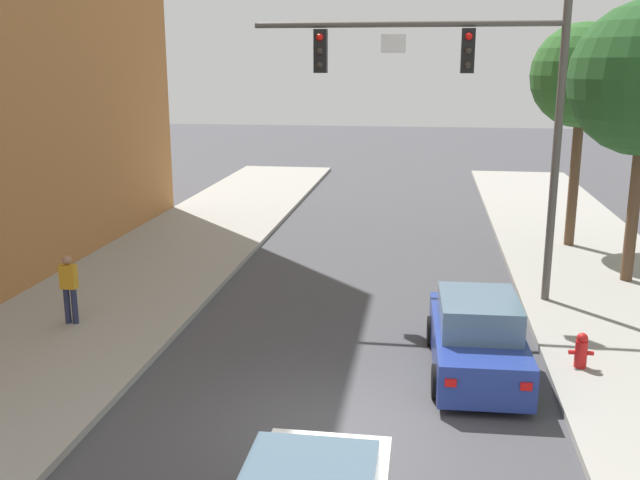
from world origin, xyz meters
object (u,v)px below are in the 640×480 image
pedestrian_sidewalk_left_walker (69,286)px  street_tree_third (583,77)px  traffic_signal_mast (468,91)px  fire_hydrant (581,350)px  car_lead_blue (477,338)px

pedestrian_sidewalk_left_walker → street_tree_third: street_tree_third is taller
traffic_signal_mast → street_tree_third: 7.14m
pedestrian_sidewalk_left_walker → fire_hydrant: pedestrian_sidewalk_left_walker is taller
car_lead_blue → pedestrian_sidewalk_left_walker: 9.21m
fire_hydrant → traffic_signal_mast: bearing=117.5°
pedestrian_sidewalk_left_walker → street_tree_third: 16.57m
traffic_signal_mast → car_lead_blue: (0.16, -4.44, -4.67)m
fire_hydrant → street_tree_third: (1.62, 10.27, 5.12)m
traffic_signal_mast → pedestrian_sidewalk_left_walker: 10.55m
car_lead_blue → fire_hydrant: size_ratio=5.96×
fire_hydrant → street_tree_third: bearing=81.0°
traffic_signal_mast → pedestrian_sidewalk_left_walker: bearing=-159.1°
car_lead_blue → fire_hydrant: 2.08m
pedestrian_sidewalk_left_walker → street_tree_third: size_ratio=0.23×
car_lead_blue → pedestrian_sidewalk_left_walker: pedestrian_sidewalk_left_walker is taller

